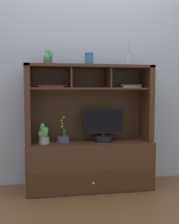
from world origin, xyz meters
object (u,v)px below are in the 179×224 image
Objects in this scene: tv_monitor at (103,128)px; potted_orchid at (63,139)px; media_console at (89,151)px; ceramic_vase at (89,59)px; potted_fern at (44,134)px; potted_succulent at (48,58)px; magazine_stack_left at (129,86)px; magazine_stack_centre at (52,86)px; diffuser_bottle at (129,61)px.

tv_monitor is 0.46m from potted_orchid.
media_console is 9.85× the size of ceramic_vase.
potted_orchid is at bearing 175.11° from tv_monitor.
potted_succulent reaches higher than potted_fern.
potted_succulent is at bearing 176.88° from magazine_stack_left.
ceramic_vase is (-0.44, 0.06, 0.30)m from magazine_stack_left.
tv_monitor is 0.73m from magazine_stack_centre.
potted_orchid is (-0.45, 0.04, -0.11)m from tv_monitor.
ceramic_vase is at bearing 8.21° from potted_fern.
ceramic_vase is (-0.15, 0.06, 0.76)m from tv_monitor.
magazine_stack_left is at bearing -7.59° from ceramic_vase.
potted_succulent is at bearing 175.06° from potted_orchid.
magazine_stack_centre is at bearing 23.03° from potted_succulent.
tv_monitor reaches higher than potted_fern.
potted_fern is at bearing -174.27° from media_console.
tv_monitor is 3.18× the size of ceramic_vase.
tv_monitor is at bearing -14.79° from media_console.
potted_succulent is at bearing 47.45° from potted_fern.
potted_fern is at bearing -179.18° from magazine_stack_left.
media_console is 1.12m from potted_succulent.
potted_orchid is at bearing -4.94° from potted_succulent.
tv_monitor is 1.57× the size of potted_orchid.
magazine_stack_left reaches higher than tv_monitor.
potted_orchid is 0.58m from magazine_stack_centre.
media_console is at bearing 0.31° from potted_orchid.
magazine_stack_left is 0.69× the size of magazine_stack_centre.
media_console is at bearing 165.21° from tv_monitor.
potted_succulent is (-0.04, -0.02, 0.30)m from magazine_stack_centre.
ceramic_vase reaches higher than potted_fern.
magazine_stack_left is at bearing -2.74° from potted_orchid.
potted_orchid is 1.21× the size of magazine_stack_left.
potted_succulent is (-0.89, 0.05, 0.30)m from magazine_stack_left.
potted_succulent is (-0.90, -0.00, 0.01)m from diffuser_bottle.
magazine_stack_centre is 0.30m from potted_succulent.
media_console is 0.31m from tv_monitor.
potted_succulent is (-0.60, 0.05, 0.76)m from tv_monitor.
ceramic_vase is at bearing 172.41° from magazine_stack_left.
tv_monitor is 0.81m from diffuser_bottle.
potted_succulent is (0.06, 0.06, 0.81)m from potted_fern.
ceramic_vase reaches higher than media_console.
tv_monitor is 0.66m from potted_fern.
ceramic_vase is at bearing -0.70° from magazine_stack_centre.
potted_orchid is 1.64× the size of potted_succulent.
ceramic_vase is at bearing 4.62° from potted_orchid.
magazine_stack_left is at bearing 0.53° from tv_monitor.
potted_succulent reaches higher than ceramic_vase.
tv_monitor is 2.06× the size of potted_fern.
tv_monitor is 1.58× the size of diffuser_bottle.
magazine_stack_centre reaches higher than tv_monitor.
ceramic_vase is at bearing 157.64° from tv_monitor.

